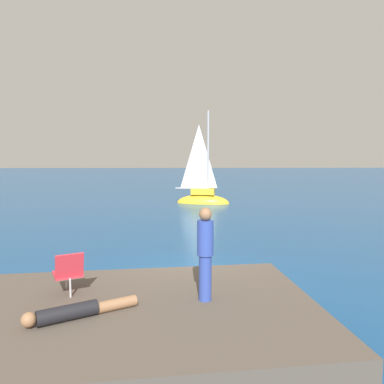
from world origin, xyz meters
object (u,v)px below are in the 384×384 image
object	(u,v)px
sailboat_near	(203,198)
beach_chair	(69,271)
person_standing	(205,251)
person_sunbather	(77,311)

from	to	relation	value
sailboat_near	beach_chair	size ratio (longest dim) A/B	8.73
person_standing	beach_chair	bearing A→B (deg)	83.11
beach_chair	person_sunbather	bearing A→B (deg)	177.03
sailboat_near	person_sunbather	xyz separation A→B (m)	(-2.96, -19.93, 0.64)
person_standing	beach_chair	world-z (taller)	person_standing
sailboat_near	person_standing	size ratio (longest dim) A/B	4.30
person_sunbather	person_standing	bearing A→B (deg)	-11.05
person_sunbather	person_standing	world-z (taller)	person_standing
person_sunbather	beach_chair	distance (m)	1.11
person_standing	beach_chair	size ratio (longest dim) A/B	2.03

